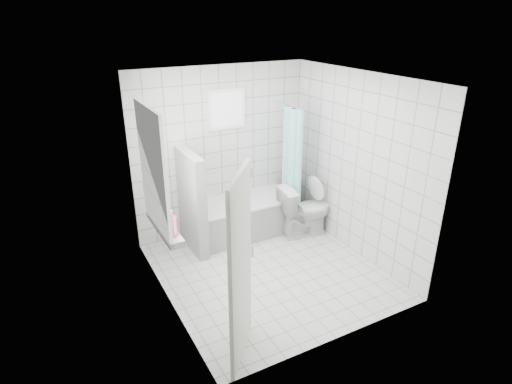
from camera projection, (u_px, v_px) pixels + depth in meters
ground at (269, 271)px, 5.89m from camera, size 3.00×3.00×0.00m
ceiling at (271, 78)px, 4.88m from camera, size 3.00×3.00×0.00m
wall_back at (221, 151)px, 6.60m from camera, size 2.80×0.02×2.60m
wall_front at (346, 234)px, 4.17m from camera, size 2.80×0.02×2.60m
wall_left at (161, 205)px, 4.77m from camera, size 0.02×3.00×2.60m
wall_right at (356, 166)px, 6.00m from camera, size 0.02×3.00×2.60m
window_left at (155, 171)px, 4.92m from camera, size 0.01×0.90×1.40m
window_back at (227, 109)px, 6.35m from camera, size 0.50×0.01×0.50m
window_sill at (164, 227)px, 5.23m from camera, size 0.18×1.02×0.08m
door at (240, 270)px, 4.12m from camera, size 0.54×0.64×2.00m
bathtub at (244, 217)px, 6.78m from camera, size 1.60×0.77×0.58m
partition_wall at (192, 202)px, 6.18m from camera, size 0.15×0.85×1.50m
tiled_ledge at (285, 201)px, 7.39m from camera, size 0.40×0.24×0.55m
toilet at (305, 210)px, 6.71m from camera, size 0.87×0.57×0.84m
curtain_rod at (288, 105)px, 6.41m from camera, size 0.02×0.80×0.02m
shower_curtain at (291, 164)px, 6.66m from camera, size 0.14×0.48×1.78m
tub_faucet at (240, 176)px, 6.87m from camera, size 0.18×0.06×0.06m
sill_bottles at (169, 222)px, 5.00m from camera, size 0.17×0.46×0.33m
ledge_bottles at (287, 180)px, 7.20m from camera, size 0.22×0.17×0.27m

